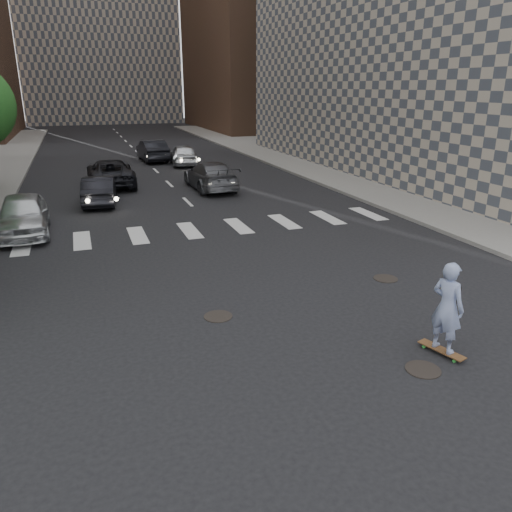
{
  "coord_description": "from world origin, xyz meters",
  "views": [
    {
      "loc": [
        -4.83,
        -9.54,
        5.36
      ],
      "look_at": [
        -0.86,
        1.64,
        1.3
      ],
      "focal_mm": 35.0,
      "sensor_mm": 36.0,
      "label": 1
    }
  ],
  "objects": [
    {
      "name": "traffic_car_c",
      "position": [
        -3.18,
        19.44,
        0.74
      ],
      "size": [
        2.56,
        5.39,
        1.49
      ],
      "primitive_type": "imported",
      "rotation": [
        0.0,
        0.0,
        3.12
      ],
      "color": "black",
      "rests_on": "ground"
    },
    {
      "name": "ground",
      "position": [
        0.0,
        0.0,
        0.0
      ],
      "size": [
        160.0,
        160.0,
        0.0
      ],
      "primitive_type": "plane",
      "color": "black",
      "rests_on": "ground"
    },
    {
      "name": "traffic_car_d",
      "position": [
        2.28,
        25.86,
        0.74
      ],
      "size": [
        2.17,
        4.47,
        1.47
      ],
      "primitive_type": "imported",
      "rotation": [
        0.0,
        0.0,
        3.04
      ],
      "color": "silver",
      "rests_on": "ground"
    },
    {
      "name": "skateboarder",
      "position": [
        1.96,
        -2.1,
        1.07
      ],
      "size": [
        0.65,
        1.06,
        2.05
      ],
      "rotation": [
        0.0,
        0.0,
        0.29
      ],
      "color": "brown",
      "rests_on": "ground"
    },
    {
      "name": "sidewalk_right",
      "position": [
        14.5,
        20.0,
        0.07
      ],
      "size": [
        13.0,
        80.0,
        0.15
      ],
      "primitive_type": "cube",
      "color": "gray",
      "rests_on": "ground"
    },
    {
      "name": "traffic_car_e",
      "position": [
        0.48,
        28.56,
        0.78
      ],
      "size": [
        1.96,
        4.83,
        1.56
      ],
      "primitive_type": "imported",
      "rotation": [
        0.0,
        0.0,
        3.21
      ],
      "color": "black",
      "rests_on": "ground"
    },
    {
      "name": "manhole_a",
      "position": [
        1.2,
        -2.5,
        0.01
      ],
      "size": [
        0.7,
        0.7,
        0.02
      ],
      "primitive_type": "cylinder",
      "color": "black",
      "rests_on": "ground"
    },
    {
      "name": "manhole_b",
      "position": [
        -2.0,
        1.2,
        0.01
      ],
      "size": [
        0.7,
        0.7,
        0.02
      ],
      "primitive_type": "cylinder",
      "color": "black",
      "rests_on": "ground"
    },
    {
      "name": "traffic_car_a",
      "position": [
        -4.02,
        14.98,
        0.67
      ],
      "size": [
        1.8,
        4.19,
        1.34
      ],
      "primitive_type": "imported",
      "rotation": [
        0.0,
        0.0,
        3.05
      ],
      "color": "black",
      "rests_on": "ground"
    },
    {
      "name": "silver_sedan",
      "position": [
        -7.0,
        10.58,
        0.76
      ],
      "size": [
        1.9,
        4.5,
        1.52
      ],
      "primitive_type": "imported",
      "rotation": [
        0.0,
        0.0,
        0.02
      ],
      "color": "silver",
      "rests_on": "ground"
    },
    {
      "name": "traffic_car_b",
      "position": [
        1.88,
        16.72,
        0.75
      ],
      "size": [
        2.18,
        5.18,
        1.49
      ],
      "primitive_type": "imported",
      "rotation": [
        0.0,
        0.0,
        3.16
      ],
      "color": "#54555B",
      "rests_on": "ground"
    },
    {
      "name": "manhole_c",
      "position": [
        3.3,
        2.0,
        0.01
      ],
      "size": [
        0.7,
        0.7,
        0.02
      ],
      "primitive_type": "cylinder",
      "color": "black",
      "rests_on": "ground"
    }
  ]
}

